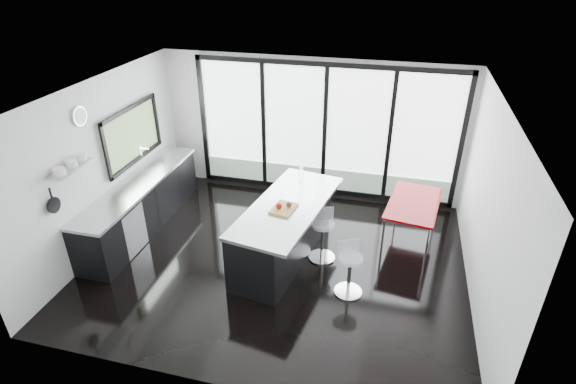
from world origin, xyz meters
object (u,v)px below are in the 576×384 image
(bar_stool_far, at_px, (322,241))
(red_table, at_px, (411,221))
(island, at_px, (283,230))
(bar_stool_near, at_px, (349,275))

(bar_stool_far, distance_m, red_table, 1.68)
(island, height_order, bar_stool_near, island)
(island, distance_m, bar_stool_near, 1.37)
(bar_stool_near, relative_size, bar_stool_far, 0.95)
(island, xyz_separation_m, bar_stool_far, (0.64, 0.07, -0.16))
(island, relative_size, red_table, 1.84)
(bar_stool_far, relative_size, red_table, 0.49)
(bar_stool_far, xyz_separation_m, red_table, (1.40, 0.93, 0.03))
(island, bearing_deg, red_table, 26.16)
(bar_stool_far, bearing_deg, island, 175.36)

